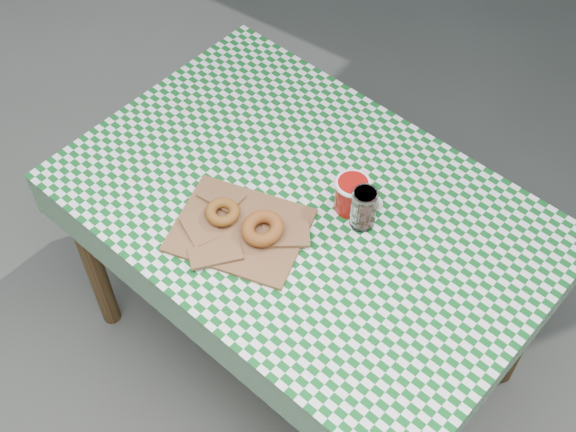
# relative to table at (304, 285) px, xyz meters

# --- Properties ---
(ground) EXTENTS (60.00, 60.00, 0.00)m
(ground) POSITION_rel_table_xyz_m (-0.19, 0.06, -0.38)
(ground) COLOR #4F4F4A
(ground) RESTS_ON ground
(table) EXTENTS (1.34, 0.98, 0.75)m
(table) POSITION_rel_table_xyz_m (0.00, 0.00, 0.00)
(table) COLOR #54311D
(table) RESTS_ON ground
(tablecloth) EXTENTS (1.36, 1.00, 0.01)m
(tablecloth) POSITION_rel_table_xyz_m (0.00, 0.00, 0.38)
(tablecloth) COLOR #0D551D
(tablecloth) RESTS_ON table
(paper_bag) EXTENTS (0.38, 0.33, 0.02)m
(paper_bag) POSITION_rel_table_xyz_m (-0.09, -0.16, 0.39)
(paper_bag) COLOR brown
(paper_bag) RESTS_ON tablecloth
(bagel_front) EXTENTS (0.10, 0.10, 0.03)m
(bagel_front) POSITION_rel_table_xyz_m (-0.15, -0.16, 0.41)
(bagel_front) COLOR brown
(bagel_front) RESTS_ON paper_bag
(bagel_back) EXTENTS (0.15, 0.15, 0.03)m
(bagel_back) POSITION_rel_table_xyz_m (-0.03, -0.14, 0.42)
(bagel_back) COLOR brown
(bagel_back) RESTS_ON paper_bag
(coffee_mug) EXTENTS (0.20, 0.20, 0.10)m
(coffee_mug) POSITION_rel_table_xyz_m (0.10, 0.06, 0.43)
(coffee_mug) COLOR #940D09
(coffee_mug) RESTS_ON tablecloth
(drinking_glass) EXTENTS (0.07, 0.07, 0.12)m
(drinking_glass) POSITION_rel_table_xyz_m (0.15, 0.04, 0.44)
(drinking_glass) COLOR white
(drinking_glass) RESTS_ON tablecloth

